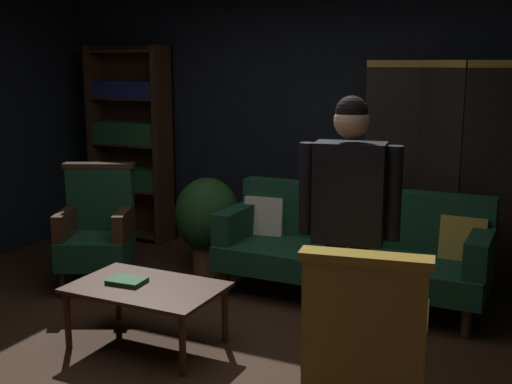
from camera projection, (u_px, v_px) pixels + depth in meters
ground_plane at (203, 357)px, 4.17m from camera, size 10.00×10.00×0.00m
back_wall at (332, 114)px, 6.06m from camera, size 7.20×0.10×2.80m
folding_screen at (463, 173)px, 5.30m from camera, size 1.68×0.38×1.90m
bookshelf at (131, 141)px, 6.81m from camera, size 0.90×0.32×2.05m
velvet_couch at (353, 244)px, 5.13m from camera, size 2.12×0.78×0.88m
coffee_table at (146, 292)px, 4.28m from camera, size 1.00×0.64×0.42m
armchair_gilt_accent at (366, 352)px, 3.14m from camera, size 0.67×0.66×1.04m
armchair_wing_left at (97, 230)px, 5.40m from camera, size 0.77×0.77×1.04m
standing_figure at (349, 214)px, 3.69m from camera, size 0.58×0.27×1.70m
potted_plant at (207, 219)px, 5.74m from camera, size 0.58×0.58×0.88m
book_green_cloth at (127, 281)px, 4.32m from camera, size 0.25×0.19×0.03m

